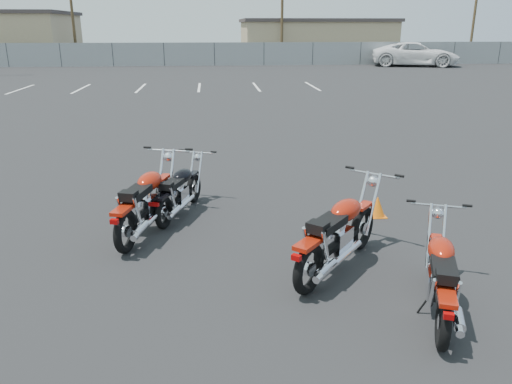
{
  "coord_description": "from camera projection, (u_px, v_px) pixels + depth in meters",
  "views": [
    {
      "loc": [
        -0.46,
        -6.56,
        3.05
      ],
      "look_at": [
        0.2,
        0.6,
        0.65
      ],
      "focal_mm": 35.0,
      "sensor_mm": 36.0,
      "label": 1
    }
  ],
  "objects": [
    {
      "name": "motorcycle_front_red",
      "position": [
        146.0,
        201.0,
        7.62
      ],
      "size": [
        1.08,
        2.23,
        1.1
      ],
      "color": "black",
      "rests_on": "ground"
    },
    {
      "name": "tan_building_east",
      "position": [
        315.0,
        39.0,
        49.04
      ],
      "size": [
        14.4,
        9.4,
        3.7
      ],
      "color": "tan",
      "rests_on": "ground"
    },
    {
      "name": "motorcycle_third_red",
      "position": [
        339.0,
        234.0,
        6.42
      ],
      "size": [
        1.79,
        1.98,
        1.1
      ],
      "color": "black",
      "rests_on": "ground"
    },
    {
      "name": "training_cone_near",
      "position": [
        377.0,
        206.0,
        8.36
      ],
      "size": [
        0.29,
        0.29,
        0.35
      ],
      "color": "orange",
      "rests_on": "ground"
    },
    {
      "name": "utility_pole_c",
      "position": [
        282.0,
        6.0,
        43.08
      ],
      "size": [
        1.8,
        0.24,
        9.0
      ],
      "color": "#43331F",
      "rests_on": "ground"
    },
    {
      "name": "utility_pole_b",
      "position": [
        71.0,
        6.0,
        42.46
      ],
      "size": [
        1.8,
        0.24,
        9.0
      ],
      "color": "#43331F",
      "rests_on": "ground"
    },
    {
      "name": "motorcycle_second_black",
      "position": [
        180.0,
        191.0,
        8.36
      ],
      "size": [
        1.01,
        1.84,
        0.92
      ],
      "color": "black",
      "rests_on": "ground"
    },
    {
      "name": "motorcycle_rear_red",
      "position": [
        441.0,
        276.0,
        5.46
      ],
      "size": [
        1.09,
        1.97,
        0.98
      ],
      "color": "black",
      "rests_on": "ground"
    },
    {
      "name": "utility_pole_d",
      "position": [
        476.0,
        7.0,
        45.58
      ],
      "size": [
        1.8,
        0.24,
        9.0
      ],
      "color": "#43331F",
      "rests_on": "ground"
    },
    {
      "name": "parking_line_stripes",
      "position": [
        170.0,
        88.0,
        25.87
      ],
      "size": [
        15.12,
        4.0,
        0.01
      ],
      "color": "silver",
      "rests_on": "ground"
    },
    {
      "name": "chainlink_fence",
      "position": [
        214.0,
        54.0,
        39.98
      ],
      "size": [
        80.06,
        0.06,
        1.8
      ],
      "color": "gray",
      "rests_on": "ground"
    },
    {
      "name": "ground",
      "position": [
        246.0,
        248.0,
        7.2
      ],
      "size": [
        120.0,
        120.0,
        0.0
      ],
      "primitive_type": "plane",
      "color": "black",
      "rests_on": "ground"
    },
    {
      "name": "white_van",
      "position": [
        416.0,
        47.0,
        39.26
      ],
      "size": [
        5.08,
        8.24,
        2.92
      ],
      "primitive_type": "imported",
      "rotation": [
        0.0,
        0.0,
        1.29
      ],
      "color": "white",
      "rests_on": "ground"
    }
  ]
}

